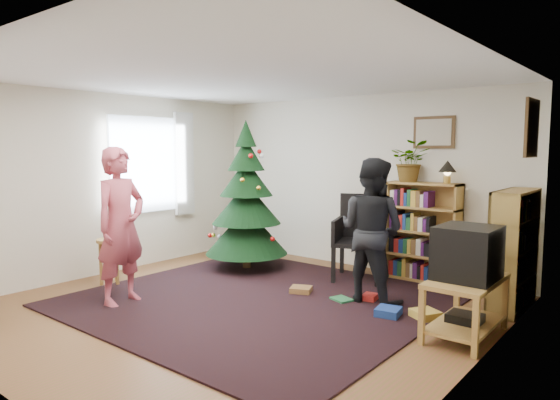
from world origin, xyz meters
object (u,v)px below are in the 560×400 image
Objects in this scene: armchair at (364,233)px; person_by_chair at (371,231)px; potted_plant at (410,161)px; table_lamp at (447,168)px; bookshelf_back at (423,231)px; stool at (111,249)px; christmas_tree at (246,208)px; person_standing at (121,226)px; tv_stand at (466,302)px; picture_back at (434,132)px; crt_tv at (467,252)px; bookshelf_right at (514,248)px; picture_right at (532,128)px.

armchair is 0.69× the size of person_by_chair.
table_lamp is (0.50, 0.00, -0.08)m from potted_plant.
armchair is at bearing -145.95° from bookshelf_back.
stool is at bearing -138.31° from bookshelf_back.
person_standing is at bearing -89.81° from christmas_tree.
bookshelf_back is at bearing 24.22° from christmas_tree.
person_by_chair is at bearing -6.78° from christmas_tree.
person_by_chair is at bearing 161.88° from tv_stand.
picture_back is at bearing 68.23° from bookshelf_back.
picture_back is 0.42× the size of bookshelf_back.
crt_tv is 0.34× the size of person_by_chair.
armchair is 1.36m from table_lamp.
picture_back is 1.86m from bookshelf_right.
potted_plant is (-1.32, 1.65, 0.78)m from crt_tv.
stool is at bearing -137.42° from picture_back.
bookshelf_back is at bearing -90.87° from person_by_chair.
crt_tv is 0.95× the size of stool.
person_standing is at bearing -123.38° from potted_plant.
tv_stand is 1.70× the size of crt_tv.
crt_tv is 1.97m from table_lamp.
crt_tv is (1.12, -1.65, 0.13)m from bookshelf_back.
crt_tv reaches higher than stool.
christmas_tree is 1.22× the size of person_standing.
picture_right is at bearing -28.67° from table_lamp.
crt_tv is 4.29m from stool.
crt_tv is at bearing -51.35° from potted_plant.
person_by_chair is at bearing -57.07° from person_standing.
christmas_tree reaches higher than bookshelf_back.
bookshelf_right is 1.53m from person_by_chair.
bookshelf_right is (-0.14, 0.09, -1.29)m from picture_right.
picture_right is at bearing -24.95° from armchair.
bookshelf_back is 0.93m from potted_plant.
person_standing is (-3.60, -2.48, -1.07)m from picture_right.
potted_plant reaches higher than person_standing.
picture_back is 4.08m from person_standing.
bookshelf_back is 0.89m from table_lamp.
stool is (-2.39, -2.27, -0.16)m from armchair.
bookshelf_back and bookshelf_right have the same top height.
armchair reaches higher than crt_tv.
picture_right reaches higher than person_standing.
crt_tv is (3.35, -0.65, -0.10)m from christmas_tree.
table_lamp is (2.53, 1.00, 0.60)m from christmas_tree.
armchair is at bearing -135.43° from potted_plant.
tv_stand is 4.29m from stool.
armchair is 1.02m from person_by_chair.
bookshelf_right is 4.81m from stool.
bookshelf_right is 1.37× the size of tv_stand.
christmas_tree is at bearing -153.71° from potted_plant.
person_by_chair is (-1.32, -0.76, 0.16)m from bookshelf_right.
christmas_tree is 1.72m from armchair.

